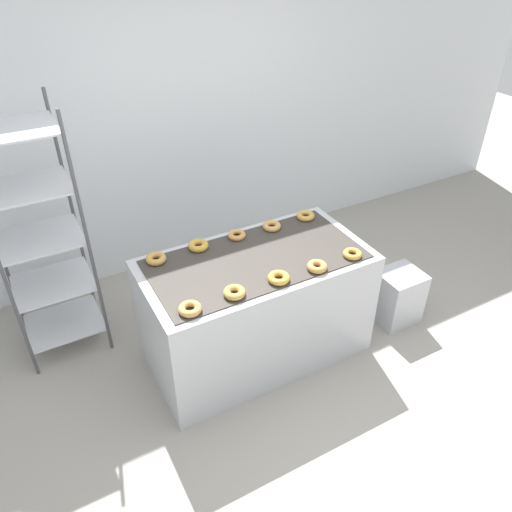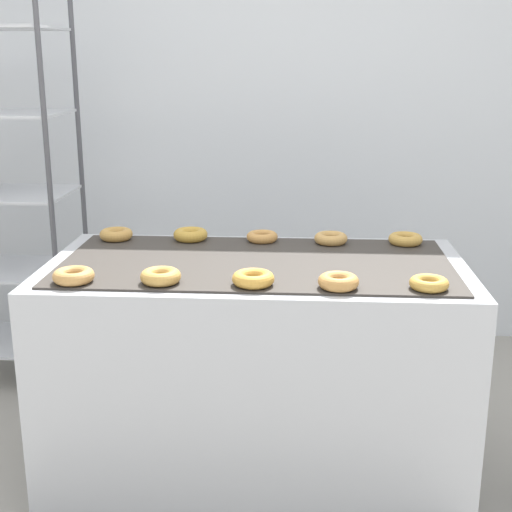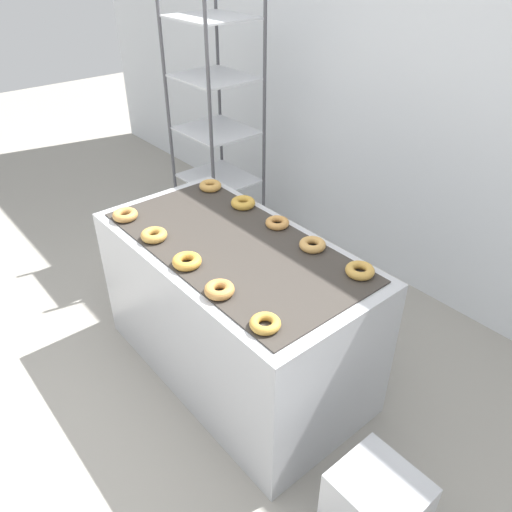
{
  "view_description": "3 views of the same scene",
  "coord_description": "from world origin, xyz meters",
  "px_view_note": "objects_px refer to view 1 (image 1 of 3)",
  "views": [
    {
      "loc": [
        -1.28,
        -1.7,
        2.72
      ],
      "look_at": [
        0.0,
        0.65,
        0.87
      ],
      "focal_mm": 35.0,
      "sensor_mm": 36.0,
      "label": 1
    },
    {
      "loc": [
        0.16,
        -1.82,
        1.56
      ],
      "look_at": [
        0.0,
        0.65,
        0.87
      ],
      "focal_mm": 50.0,
      "sensor_mm": 36.0,
      "label": 2
    },
    {
      "loc": [
        1.68,
        -0.62,
        2.15
      ],
      "look_at": [
        0.0,
        0.8,
        0.71
      ],
      "focal_mm": 35.0,
      "sensor_mm": 36.0,
      "label": 3
    }
  ],
  "objects_px": {
    "fryer_machine": "(256,308)",
    "donut_far_right": "(272,226)",
    "donut_far_left": "(198,245)",
    "donut_far_center": "(237,235)",
    "donut_near_leftmost": "(190,309)",
    "glaze_bin": "(397,297)",
    "donut_near_rightmost": "(352,254)",
    "donut_near_left": "(234,292)",
    "donut_far_leftmost": "(156,259)",
    "baking_rack_cart": "(40,239)",
    "donut_near_center": "(279,278)",
    "donut_far_rightmost": "(306,216)",
    "donut_near_right": "(317,266)"
  },
  "relations": [
    {
      "from": "donut_near_right",
      "to": "donut_near_rightmost",
      "type": "relative_size",
      "value": 1.05
    },
    {
      "from": "fryer_machine",
      "to": "donut_far_rightmost",
      "type": "height_order",
      "value": "donut_far_rightmost"
    },
    {
      "from": "donut_near_leftmost",
      "to": "donut_far_leftmost",
      "type": "distance_m",
      "value": 0.57
    },
    {
      "from": "donut_near_left",
      "to": "donut_far_leftmost",
      "type": "relative_size",
      "value": 1.01
    },
    {
      "from": "donut_near_rightmost",
      "to": "donut_far_leftmost",
      "type": "height_order",
      "value": "donut_far_leftmost"
    },
    {
      "from": "fryer_machine",
      "to": "donut_far_right",
      "type": "bearing_deg",
      "value": 44.72
    },
    {
      "from": "donut_near_leftmost",
      "to": "donut_far_center",
      "type": "xyz_separation_m",
      "value": [
        0.59,
        0.57,
        -0.0
      ]
    },
    {
      "from": "glaze_bin",
      "to": "donut_far_left",
      "type": "xyz_separation_m",
      "value": [
        -1.44,
        0.5,
        0.65
      ]
    },
    {
      "from": "baking_rack_cart",
      "to": "donut_near_rightmost",
      "type": "bearing_deg",
      "value": -30.93
    },
    {
      "from": "donut_near_center",
      "to": "donut_far_leftmost",
      "type": "relative_size",
      "value": 1.04
    },
    {
      "from": "fryer_machine",
      "to": "donut_near_left",
      "type": "relative_size",
      "value": 11.38
    },
    {
      "from": "fryer_machine",
      "to": "donut_far_right",
      "type": "height_order",
      "value": "donut_far_right"
    },
    {
      "from": "donut_near_center",
      "to": "donut_far_rightmost",
      "type": "bearing_deg",
      "value": 44.73
    },
    {
      "from": "baking_rack_cart",
      "to": "donut_far_rightmost",
      "type": "xyz_separation_m",
      "value": [
        1.78,
        -0.5,
        -0.06
      ]
    },
    {
      "from": "donut_far_left",
      "to": "donut_far_right",
      "type": "relative_size",
      "value": 1.05
    },
    {
      "from": "donut_far_leftmost",
      "to": "donut_far_center",
      "type": "distance_m",
      "value": 0.59
    },
    {
      "from": "donut_near_leftmost",
      "to": "donut_near_right",
      "type": "xyz_separation_m",
      "value": [
        0.86,
        -0.01,
        0.0
      ]
    },
    {
      "from": "fryer_machine",
      "to": "donut_far_right",
      "type": "relative_size",
      "value": 11.59
    },
    {
      "from": "fryer_machine",
      "to": "donut_near_leftmost",
      "type": "distance_m",
      "value": 0.79
    },
    {
      "from": "baking_rack_cart",
      "to": "donut_near_center",
      "type": "height_order",
      "value": "baking_rack_cart"
    },
    {
      "from": "baking_rack_cart",
      "to": "donut_near_left",
      "type": "xyz_separation_m",
      "value": [
        0.91,
        -1.06,
        -0.06
      ]
    },
    {
      "from": "donut_far_right",
      "to": "donut_near_left",
      "type": "bearing_deg",
      "value": -136.27
    },
    {
      "from": "baking_rack_cart",
      "to": "donut_far_center",
      "type": "distance_m",
      "value": 1.31
    },
    {
      "from": "glaze_bin",
      "to": "donut_near_rightmost",
      "type": "distance_m",
      "value": 0.87
    },
    {
      "from": "donut_far_center",
      "to": "donut_near_left",
      "type": "bearing_deg",
      "value": -118.05
    },
    {
      "from": "donut_far_left",
      "to": "donut_far_center",
      "type": "height_order",
      "value": "donut_far_left"
    },
    {
      "from": "donut_far_leftmost",
      "to": "donut_near_left",
      "type": "bearing_deg",
      "value": -62.42
    },
    {
      "from": "donut_near_leftmost",
      "to": "donut_near_left",
      "type": "height_order",
      "value": "donut_near_left"
    },
    {
      "from": "donut_near_left",
      "to": "donut_far_rightmost",
      "type": "distance_m",
      "value": 1.03
    },
    {
      "from": "donut_far_left",
      "to": "donut_near_center",
      "type": "bearing_deg",
      "value": -62.79
    },
    {
      "from": "fryer_machine",
      "to": "baking_rack_cart",
      "type": "bearing_deg",
      "value": 147.0
    },
    {
      "from": "donut_near_leftmost",
      "to": "donut_far_center",
      "type": "distance_m",
      "value": 0.82
    },
    {
      "from": "donut_near_left",
      "to": "donut_far_right",
      "type": "xyz_separation_m",
      "value": [
        0.57,
        0.55,
        -0.0
      ]
    },
    {
      "from": "donut_near_leftmost",
      "to": "donut_near_rightmost",
      "type": "xyz_separation_m",
      "value": [
        1.15,
        0.0,
        -0.0
      ]
    },
    {
      "from": "baking_rack_cart",
      "to": "donut_far_leftmost",
      "type": "distance_m",
      "value": 0.8
    },
    {
      "from": "baking_rack_cart",
      "to": "donut_far_rightmost",
      "type": "relative_size",
      "value": 13.75
    },
    {
      "from": "fryer_machine",
      "to": "donut_far_left",
      "type": "bearing_deg",
      "value": 134.11
    },
    {
      "from": "donut_far_center",
      "to": "donut_near_leftmost",
      "type": "bearing_deg",
      "value": -135.62
    },
    {
      "from": "donut_far_leftmost",
      "to": "donut_far_right",
      "type": "bearing_deg",
      "value": -0.39
    },
    {
      "from": "glaze_bin",
      "to": "donut_near_left",
      "type": "height_order",
      "value": "donut_near_left"
    },
    {
      "from": "donut_near_leftmost",
      "to": "donut_near_rightmost",
      "type": "bearing_deg",
      "value": 0.14
    },
    {
      "from": "fryer_machine",
      "to": "donut_near_leftmost",
      "type": "height_order",
      "value": "donut_near_leftmost"
    },
    {
      "from": "donut_near_center",
      "to": "donut_far_right",
      "type": "distance_m",
      "value": 0.61
    },
    {
      "from": "baking_rack_cart",
      "to": "donut_near_center",
      "type": "distance_m",
      "value": 1.61
    },
    {
      "from": "donut_far_center",
      "to": "donut_far_right",
      "type": "bearing_deg",
      "value": -3.16
    },
    {
      "from": "baking_rack_cart",
      "to": "donut_far_rightmost",
      "type": "distance_m",
      "value": 1.85
    },
    {
      "from": "donut_far_leftmost",
      "to": "donut_far_rightmost",
      "type": "xyz_separation_m",
      "value": [
        1.16,
        0.0,
        -0.0
      ]
    },
    {
      "from": "donut_near_center",
      "to": "donut_far_right",
      "type": "relative_size",
      "value": 1.05
    },
    {
      "from": "donut_near_right",
      "to": "donut_near_left",
      "type": "bearing_deg",
      "value": 178.29
    },
    {
      "from": "glaze_bin",
      "to": "donut_far_center",
      "type": "distance_m",
      "value": 1.41
    }
  ]
}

